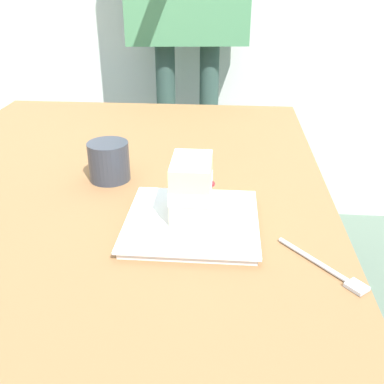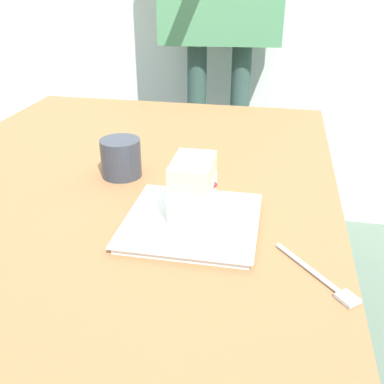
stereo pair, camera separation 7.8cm
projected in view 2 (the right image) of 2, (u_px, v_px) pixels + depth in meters
name	position (u px, v px, depth m)	size (l,w,h in m)	color
patio_table	(105.00, 233.00, 0.96)	(1.44, 0.96, 0.71)	olive
dessert_plate	(192.00, 222.00, 0.81)	(0.24, 0.24, 0.02)	white
cake_slice	(192.00, 187.00, 0.80)	(0.11, 0.08, 0.11)	beige
dessert_fork	(319.00, 277.00, 0.68)	(0.14, 0.12, 0.01)	silver
coffee_cup	(121.00, 157.00, 0.99)	(0.09, 0.09, 0.09)	#333842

